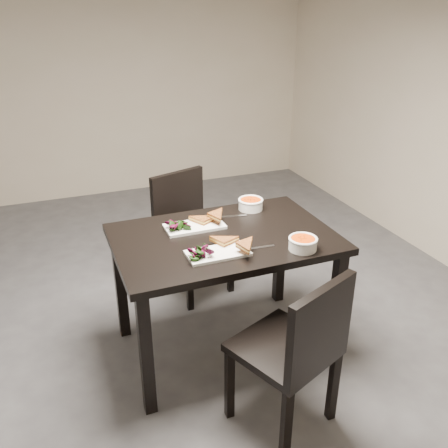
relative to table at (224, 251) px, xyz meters
name	(u,v)px	position (x,y,z in m)	size (l,w,h in m)	color
ground	(132,326)	(-0.49, 0.40, -0.65)	(5.00, 5.00, 0.00)	#47474C
room_shell	(102,21)	(-0.49, 0.40, 1.18)	(5.02, 5.02, 2.81)	beige
table	(224,251)	(0.00, 0.00, 0.00)	(1.20, 0.80, 0.75)	black
chair_near	(297,347)	(0.09, -0.69, -0.17)	(0.55, 0.55, 0.85)	black
chair_far	(188,225)	(0.02, 0.75, -0.17)	(0.53, 0.53, 0.85)	black
plate_near	(218,253)	(-0.11, -0.19, 0.11)	(0.32, 0.16, 0.02)	white
sandwich_near	(229,244)	(-0.04, -0.18, 0.14)	(0.16, 0.12, 0.05)	#96531F
salad_near	(199,251)	(-0.21, -0.19, 0.14)	(0.10, 0.09, 0.04)	black
soup_bowl_near	(303,243)	(0.32, -0.30, 0.14)	(0.15, 0.15, 0.07)	white
cutlery_near	(258,248)	(0.11, -0.20, 0.10)	(0.18, 0.02, 0.00)	silver
plate_far	(195,226)	(-0.12, 0.15, 0.11)	(0.33, 0.17, 0.02)	white
sandwich_far	(206,220)	(-0.05, 0.14, 0.14)	(0.17, 0.13, 0.05)	#96531F
salad_far	(177,224)	(-0.22, 0.15, 0.14)	(0.10, 0.09, 0.05)	black
soup_bowl_far	(251,203)	(0.29, 0.29, 0.14)	(0.15, 0.15, 0.07)	white
cutlery_far	(232,216)	(0.14, 0.22, 0.10)	(0.18, 0.02, 0.00)	silver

